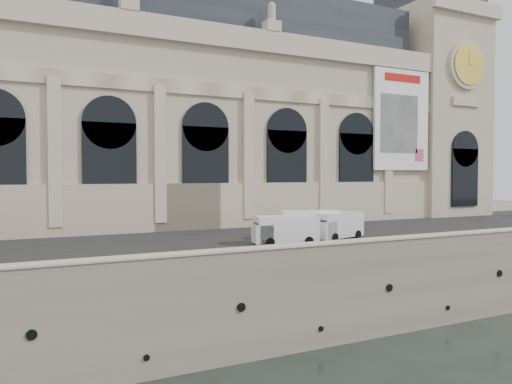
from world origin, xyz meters
TOP-DOWN VIEW (x-y plane):
  - ground at (0.00, 0.00)m, footprint 260.00×260.00m
  - quay at (0.00, 35.00)m, footprint 160.00×70.00m
  - street at (0.00, 14.00)m, footprint 160.00×24.00m
  - parapet at (0.00, 0.60)m, footprint 160.00×1.40m
  - museum at (-5.98, 30.86)m, footprint 69.00×18.70m
  - clock_pavilion at (34.00, 27.93)m, footprint 13.00×14.72m
  - van_b at (-2.24, 8.39)m, footprint 5.78×3.28m
  - van_c at (3.85, 9.30)m, footprint 5.84×3.47m
  - box_truck at (1.30, 10.21)m, footprint 6.84×4.10m

SIDE VIEW (x-z plane):
  - ground at x=0.00m, z-range 0.00..0.00m
  - quay at x=0.00m, z-range 0.00..6.00m
  - street at x=0.00m, z-range 6.00..6.06m
  - parapet at x=0.00m, z-range 6.01..7.22m
  - van_b at x=-2.24m, z-range 6.03..8.46m
  - van_c at x=3.85m, z-range 6.03..8.47m
  - box_truck at x=1.30m, z-range 6.01..8.64m
  - museum at x=-5.98m, z-range 5.17..34.27m
  - clock_pavilion at x=34.00m, z-range 5.07..41.77m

